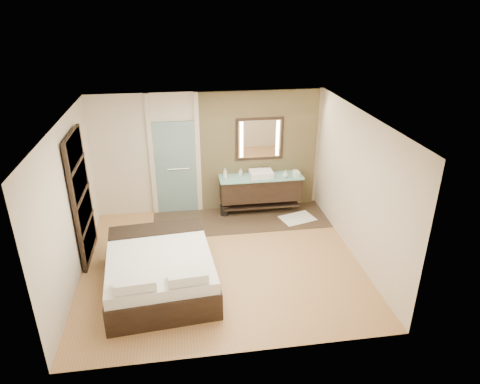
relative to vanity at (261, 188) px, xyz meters
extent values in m
plane|color=#AE7549|center=(-1.10, -1.92, -0.58)|extent=(5.00, 5.00, 0.00)
cube|color=#392B1F|center=(-0.50, -0.32, -0.57)|extent=(3.80, 1.30, 0.01)
cube|color=tan|center=(0.00, 0.29, 0.77)|extent=(2.60, 0.08, 2.70)
cube|color=black|center=(0.00, 0.00, -0.01)|extent=(1.80, 0.50, 0.50)
cube|color=black|center=(0.00, 0.00, -0.40)|extent=(1.71, 0.45, 0.04)
cube|color=#95E5DB|center=(0.00, -0.02, 0.27)|extent=(1.85, 0.55, 0.03)
cube|color=white|center=(0.00, -0.02, 0.35)|extent=(0.50, 0.38, 0.13)
cylinder|color=silver|center=(0.00, 0.17, 0.37)|extent=(0.03, 0.03, 0.18)
cylinder|color=silver|center=(0.00, 0.13, 0.45)|extent=(0.02, 0.10, 0.02)
cube|color=black|center=(0.00, 0.24, 1.07)|extent=(1.06, 0.03, 0.96)
cube|color=white|center=(0.00, 0.23, 1.07)|extent=(0.94, 0.01, 0.84)
cube|color=#FFE9BF|center=(-0.40, 0.22, 1.07)|extent=(0.07, 0.01, 0.80)
cube|color=#FFE9BF|center=(0.40, 0.22, 1.07)|extent=(0.07, 0.01, 0.80)
cube|color=silver|center=(-1.85, 0.28, 0.47)|extent=(0.90, 0.05, 2.10)
cylinder|color=silver|center=(-1.80, 0.23, 0.47)|extent=(0.45, 0.03, 0.03)
cube|color=beige|center=(-2.35, 0.29, 0.77)|extent=(0.10, 0.08, 2.70)
cube|color=beige|center=(-1.35, 0.29, 0.77)|extent=(0.10, 0.08, 2.70)
cube|color=black|center=(-3.53, -1.32, 0.62)|extent=(0.06, 1.20, 2.40)
cube|color=beige|center=(-3.51, -1.32, -0.21)|extent=(0.02, 1.06, 0.52)
cube|color=beige|center=(-3.51, -1.32, 0.38)|extent=(0.02, 1.06, 0.52)
cube|color=beige|center=(-3.51, -1.32, 0.96)|extent=(0.02, 1.06, 0.52)
cube|color=beige|center=(-3.51, -1.32, 1.55)|extent=(0.02, 1.06, 0.52)
cube|color=black|center=(-2.18, -2.50, -0.35)|extent=(1.88, 2.27, 0.47)
cube|color=white|center=(-2.18, -2.50, -0.01)|extent=(1.82, 2.21, 0.19)
cube|color=black|center=(-2.25, -1.70, 0.08)|extent=(1.69, 0.62, 0.04)
cube|color=white|center=(-2.49, -3.38, 0.17)|extent=(0.61, 0.37, 0.15)
cube|color=white|center=(-1.74, -3.32, 0.17)|extent=(0.61, 0.37, 0.15)
cube|color=white|center=(0.74, -0.50, -0.56)|extent=(0.83, 0.68, 0.02)
cylinder|color=black|center=(-0.82, -0.07, -0.46)|extent=(0.22, 0.22, 0.25)
cube|color=white|center=(0.78, -0.10, 0.33)|extent=(0.14, 0.14, 0.10)
imported|color=silver|center=(-0.79, 0.01, 0.40)|extent=(0.10, 0.10, 0.23)
imported|color=#B2B2B2|center=(-0.43, 0.13, 0.36)|extent=(0.09, 0.09, 0.16)
imported|color=silver|center=(0.51, -0.15, 0.37)|extent=(0.15, 0.15, 0.16)
imported|color=white|center=(0.77, -0.02, 0.34)|extent=(0.17, 0.17, 0.11)
camera|label=1|loc=(-1.75, -8.56, 3.89)|focal=32.00mm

